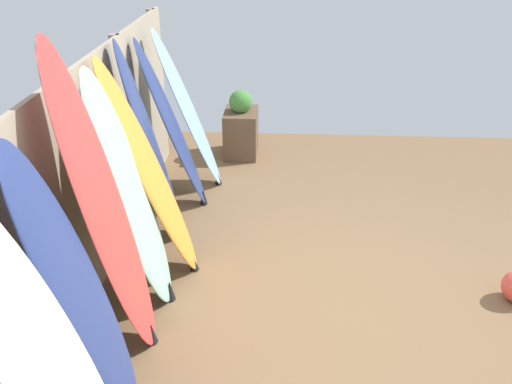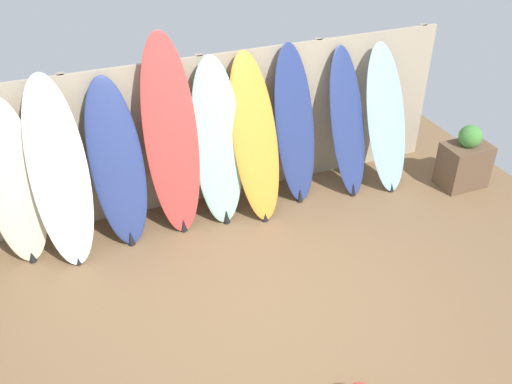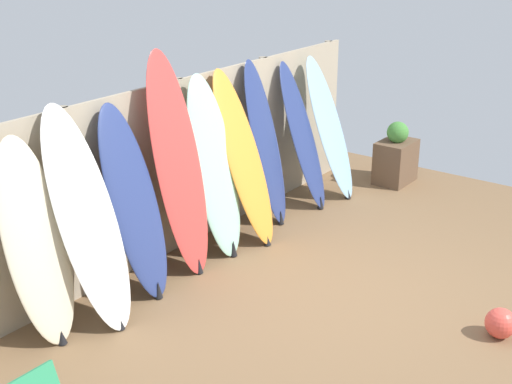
% 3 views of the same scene
% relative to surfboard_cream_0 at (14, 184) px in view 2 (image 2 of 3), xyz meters
% --- Properties ---
extents(ground, '(7.68, 7.68, 0.00)m').
position_rel_surfboard_cream_0_xyz_m(ground, '(2.10, -1.69, -0.86)').
color(ground, brown).
extents(fence_back, '(6.08, 0.11, 1.80)m').
position_rel_surfboard_cream_0_xyz_m(fence_back, '(2.10, 0.32, 0.04)').
color(fence_back, tan).
rests_on(fence_back, ground).
extents(surfboard_cream_0, '(0.58, 0.50, 1.74)m').
position_rel_surfboard_cream_0_xyz_m(surfboard_cream_0, '(0.00, 0.00, 0.00)').
color(surfboard_cream_0, beige).
rests_on(surfboard_cream_0, ground).
extents(surfboard_white_1, '(0.58, 0.74, 1.90)m').
position_rel_surfboard_cream_0_xyz_m(surfboard_white_1, '(0.45, -0.11, 0.08)').
color(surfboard_white_1, white).
rests_on(surfboard_white_1, ground).
extents(surfboard_navy_2, '(0.58, 0.62, 1.80)m').
position_rel_surfboard_cream_0_xyz_m(surfboard_navy_2, '(1.03, -0.05, 0.03)').
color(surfboard_navy_2, navy).
rests_on(surfboard_navy_2, ground).
extents(surfboard_red_3, '(0.59, 0.54, 2.18)m').
position_rel_surfboard_cream_0_xyz_m(surfboard_red_3, '(1.63, -0.05, 0.22)').
color(surfboard_red_3, '#D13D38').
rests_on(surfboard_red_3, ground).
extents(surfboard_seafoam_4, '(0.60, 0.60, 1.87)m').
position_rel_surfboard_cream_0_xyz_m(surfboard_seafoam_4, '(2.13, -0.08, 0.07)').
color(surfboard_seafoam_4, '#9ED6BC').
rests_on(surfboard_seafoam_4, ground).
extents(surfboard_orange_5, '(0.56, 0.77, 1.86)m').
position_rel_surfboard_cream_0_xyz_m(surfboard_orange_5, '(2.56, -0.12, 0.06)').
color(surfboard_orange_5, orange).
rests_on(surfboard_orange_5, ground).
extents(surfboard_navy_6, '(0.57, 0.58, 1.87)m').
position_rel_surfboard_cream_0_xyz_m(surfboard_navy_6, '(3.11, -0.01, 0.06)').
color(surfboard_navy_6, navy).
rests_on(surfboard_navy_6, ground).
extents(surfboard_navy_7, '(0.49, 0.69, 1.74)m').
position_rel_surfboard_cream_0_xyz_m(surfboard_navy_7, '(3.78, -0.07, -0.01)').
color(surfboard_navy_7, navy).
rests_on(surfboard_navy_7, ground).
extents(surfboard_skyblue_8, '(0.55, 0.72, 1.74)m').
position_rel_surfboard_cream_0_xyz_m(surfboard_skyblue_8, '(4.27, -0.14, -0.00)').
color(surfboard_skyblue_8, '#8CB7D6').
rests_on(surfboard_skyblue_8, ground).
extents(planter_box, '(0.57, 0.40, 0.83)m').
position_rel_surfboard_cream_0_xyz_m(planter_box, '(5.18, -0.63, -0.52)').
color(planter_box, brown).
rests_on(planter_box, ground).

